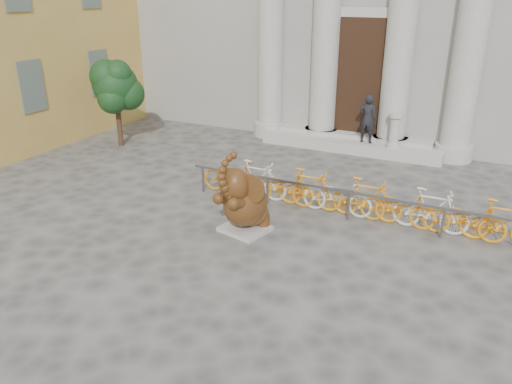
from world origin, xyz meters
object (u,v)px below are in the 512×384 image
at_px(pedestrian, 368,119).
at_px(elephant_statue, 244,202).
at_px(bike_rack, 351,196).
at_px(tree, 116,86).

bearing_deg(pedestrian, elephant_statue, 83.53).
xyz_separation_m(elephant_statue, bike_rack, (1.89, 1.84, -0.20)).
relative_size(elephant_statue, pedestrian, 1.22).
distance_m(elephant_statue, pedestrian, 6.92).
bearing_deg(tree, bike_rack, -13.53).
distance_m(tree, pedestrian, 8.33).
distance_m(bike_rack, pedestrian, 5.14).
xyz_separation_m(elephant_statue, pedestrian, (0.93, 6.85, 0.45)).
height_order(bike_rack, pedestrian, pedestrian).
relative_size(tree, pedestrian, 1.86).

